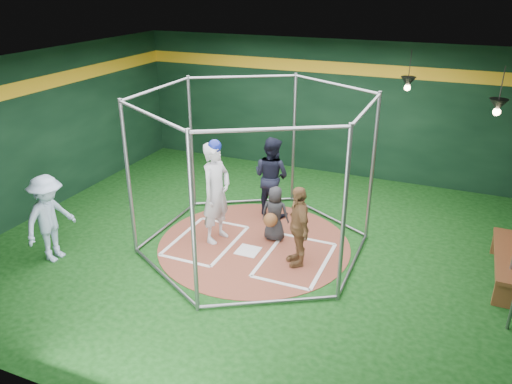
% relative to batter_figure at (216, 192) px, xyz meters
% --- Properties ---
extents(room_shell, '(10.10, 9.10, 3.53)m').
position_rel_batter_figure_xyz_m(room_shell, '(0.76, 0.10, 0.70)').
color(room_shell, '#0B340C').
rests_on(room_shell, ground).
extents(clay_disc, '(3.80, 3.80, 0.01)m').
position_rel_batter_figure_xyz_m(clay_disc, '(0.76, 0.09, -1.04)').
color(clay_disc, brown).
rests_on(clay_disc, ground).
extents(home_plate, '(0.43, 0.43, 0.01)m').
position_rel_batter_figure_xyz_m(home_plate, '(0.76, -0.21, -1.03)').
color(home_plate, white).
rests_on(home_plate, clay_disc).
extents(batter_box_left, '(1.17, 1.77, 0.01)m').
position_rel_batter_figure_xyz_m(batter_box_left, '(-0.19, -0.16, -1.03)').
color(batter_box_left, white).
rests_on(batter_box_left, clay_disc).
extents(batter_box_right, '(1.17, 1.77, 0.01)m').
position_rel_batter_figure_xyz_m(batter_box_right, '(1.71, -0.16, -1.03)').
color(batter_box_right, white).
rests_on(batter_box_right, clay_disc).
extents(batting_cage, '(4.05, 4.67, 3.00)m').
position_rel_batter_figure_xyz_m(batting_cage, '(0.76, 0.09, 0.45)').
color(batting_cage, gray).
rests_on(batting_cage, ground).
extents(pendant_lamp_near, '(0.34, 0.34, 0.90)m').
position_rel_batter_figure_xyz_m(pendant_lamp_near, '(2.96, 3.69, 1.69)').
color(pendant_lamp_near, black).
rests_on(pendant_lamp_near, room_shell).
extents(pendant_lamp_far, '(0.34, 0.34, 0.90)m').
position_rel_batter_figure_xyz_m(pendant_lamp_far, '(4.76, 2.09, 1.69)').
color(pendant_lamp_far, black).
rests_on(pendant_lamp_far, room_shell).
extents(batter_figure, '(0.60, 0.81, 2.10)m').
position_rel_batter_figure_xyz_m(batter_figure, '(0.00, 0.00, 0.00)').
color(batter_figure, silver).
rests_on(batter_figure, clay_disc).
extents(visitor_leopard, '(0.81, 0.95, 1.53)m').
position_rel_batter_figure_xyz_m(visitor_leopard, '(1.78, -0.25, -0.27)').
color(visitor_leopard, '#9D7143').
rests_on(visitor_leopard, clay_disc).
extents(catcher_figure, '(0.59, 0.60, 1.13)m').
position_rel_batter_figure_xyz_m(catcher_figure, '(1.06, 0.43, -0.47)').
color(catcher_figure, black).
rests_on(catcher_figure, clay_disc).
extents(umpire, '(1.01, 0.88, 1.77)m').
position_rel_batter_figure_xyz_m(umpire, '(0.55, 1.55, -0.15)').
color(umpire, black).
rests_on(umpire, clay_disc).
extents(bystander_blue, '(0.68, 1.11, 1.68)m').
position_rel_batter_figure_xyz_m(bystander_blue, '(-2.48, -1.85, -0.21)').
color(bystander_blue, '#A9C1E0').
rests_on(bystander_blue, ground).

